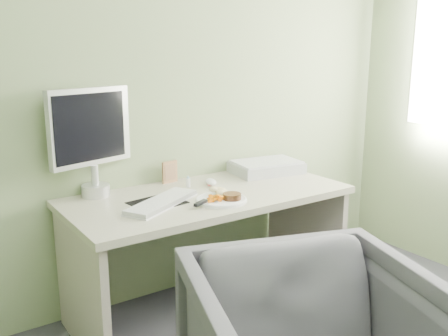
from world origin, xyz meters
TOP-DOWN VIEW (x-y plane):
  - wall_back at (0.00, 2.00)m, footprint 3.50×0.00m
  - desk at (0.00, 1.62)m, footprint 1.60×0.75m
  - plate at (-0.03, 1.45)m, footprint 0.27×0.27m
  - steak at (0.02, 1.41)m, footprint 0.12×0.12m
  - potato_pile at (0.01, 1.50)m, footprint 0.12×0.10m
  - carrot_heap at (-0.09, 1.44)m, footprint 0.09×0.08m
  - steak_knife at (-0.14, 1.43)m, footprint 0.24×0.13m
  - mousepad at (-0.33, 1.62)m, footprint 0.29×0.26m
  - keyboard at (-0.32, 1.57)m, footprint 0.49×0.36m
  - computer_mouse at (0.10, 1.76)m, footprint 0.09×0.12m
  - photo_frame at (-0.07, 1.94)m, footprint 0.11×0.03m
  - eyedrop_bottle at (-0.03, 1.79)m, footprint 0.03×0.03m
  - scanner at (0.57, 1.81)m, footprint 0.48×0.35m
  - monitor at (-0.55, 1.94)m, footprint 0.49×0.19m

SIDE VIEW (x-z plane):
  - desk at x=0.00m, z-range 0.18..0.91m
  - mousepad at x=-0.33m, z-range 0.73..0.73m
  - plate at x=-0.03m, z-range 0.73..0.74m
  - keyboard at x=-0.32m, z-range 0.74..0.76m
  - computer_mouse at x=0.10m, z-range 0.73..0.77m
  - steak_knife at x=-0.14m, z-range 0.75..0.77m
  - steak at x=0.02m, z-range 0.74..0.78m
  - eyedrop_bottle at x=-0.03m, z-range 0.73..0.80m
  - scanner at x=0.57m, z-range 0.73..0.80m
  - carrot_heap at x=-0.09m, z-range 0.74..0.79m
  - potato_pile at x=0.01m, z-range 0.74..0.80m
  - photo_frame at x=-0.07m, z-range 0.73..0.86m
  - monitor at x=-0.55m, z-range 0.77..1.36m
  - wall_back at x=0.00m, z-range -0.40..3.10m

